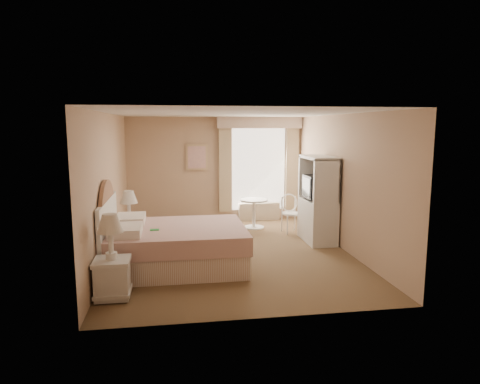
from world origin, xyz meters
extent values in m
cube|color=brown|center=(0.00, 0.00, 0.00)|extent=(4.20, 5.50, 0.01)
cube|color=silver|center=(0.00, 0.00, 2.50)|extent=(4.20, 5.50, 0.01)
cube|color=tan|center=(0.00, 2.75, 1.25)|extent=(4.20, 0.01, 2.50)
cube|color=tan|center=(0.00, -2.75, 1.25)|extent=(4.20, 0.01, 2.50)
cube|color=tan|center=(-2.10, 0.00, 1.25)|extent=(0.01, 5.50, 2.50)
cube|color=tan|center=(2.10, 0.00, 1.25)|extent=(0.01, 5.50, 2.50)
cube|color=white|center=(1.05, 2.72, 1.25)|extent=(1.30, 0.02, 2.00)
cube|color=tan|center=(0.22, 2.67, 1.25)|extent=(0.30, 0.08, 2.05)
cube|color=tan|center=(1.88, 2.67, 1.25)|extent=(0.30, 0.08, 2.05)
cube|color=tan|center=(1.05, 2.63, 2.37)|extent=(2.05, 0.20, 0.28)
cube|color=beige|center=(1.05, 2.63, 0.21)|extent=(1.00, 0.22, 0.42)
cube|color=tan|center=(-0.45, 2.72, 1.55)|extent=(0.52, 0.03, 0.62)
cube|color=beige|center=(-0.45, 2.70, 1.55)|extent=(0.42, 0.02, 0.52)
cube|color=tan|center=(-1.00, -0.66, 0.19)|extent=(2.18, 1.66, 0.37)
cube|color=#CDA59A|center=(-1.00, -0.66, 0.52)|extent=(2.25, 1.73, 0.29)
cube|color=#F0E1D1|center=(-1.74, -1.06, 0.73)|extent=(0.47, 0.64, 0.15)
cube|color=#F0E1D1|center=(-1.74, -0.27, 0.73)|extent=(0.47, 0.64, 0.15)
cube|color=green|center=(-1.32, -0.82, 0.67)|extent=(0.14, 0.10, 0.01)
cube|color=white|center=(-2.05, -0.66, 0.57)|extent=(0.06, 1.77, 1.14)
cylinder|color=#986551|center=(-2.05, -0.66, 0.68)|extent=(0.05, 1.56, 1.56)
cube|color=silver|center=(-1.84, -1.86, 0.25)|extent=(0.43, 0.43, 0.47)
cube|color=silver|center=(-1.84, -1.86, 0.52)|extent=(0.47, 0.47, 0.06)
cube|color=silver|center=(-1.84, -1.86, 0.09)|extent=(0.47, 0.47, 0.05)
cylinder|color=white|center=(-1.84, -1.86, 0.59)|extent=(0.15, 0.15, 0.09)
cylinder|color=white|center=(-1.84, -1.86, 0.78)|extent=(0.07, 0.07, 0.37)
cone|color=silver|center=(-1.84, -1.86, 1.03)|extent=(0.34, 0.34, 0.24)
cube|color=silver|center=(-1.84, 0.54, 0.24)|extent=(0.41, 0.41, 0.45)
cube|color=silver|center=(-1.84, 0.54, 0.49)|extent=(0.45, 0.45, 0.05)
cube|color=silver|center=(-1.84, 0.54, 0.09)|extent=(0.45, 0.45, 0.04)
cylinder|color=white|center=(-1.84, 0.54, 0.56)|extent=(0.14, 0.14, 0.09)
cylinder|color=white|center=(-1.84, 0.54, 0.74)|extent=(0.06, 0.06, 0.36)
cone|color=silver|center=(-1.84, 0.54, 0.98)|extent=(0.32, 0.32, 0.23)
cylinder|color=white|center=(0.77, 1.81, 0.01)|extent=(0.46, 0.46, 0.03)
cylinder|color=white|center=(0.77, 1.81, 0.33)|extent=(0.07, 0.07, 0.62)
cylinder|color=silver|center=(0.77, 1.81, 0.64)|extent=(0.62, 0.62, 0.04)
cylinder|color=white|center=(1.35, 1.08, 0.20)|extent=(0.03, 0.03, 0.41)
cylinder|color=white|center=(1.66, 1.13, 0.20)|extent=(0.03, 0.03, 0.41)
cylinder|color=white|center=(1.31, 1.39, 0.20)|extent=(0.03, 0.03, 0.41)
cylinder|color=white|center=(1.61, 1.43, 0.20)|extent=(0.03, 0.03, 0.41)
cylinder|color=silver|center=(1.48, 1.26, 0.42)|extent=(0.45, 0.45, 0.04)
torus|color=white|center=(1.47, 1.38, 0.63)|extent=(0.40, 0.15, 0.39)
cylinder|color=white|center=(1.31, 1.39, 0.59)|extent=(0.03, 0.03, 0.36)
cylinder|color=white|center=(1.61, 1.43, 0.59)|extent=(0.03, 0.03, 0.36)
cube|color=silver|center=(1.81, 0.50, 0.42)|extent=(0.51, 1.03, 0.84)
cube|color=silver|center=(1.81, 0.03, 1.26)|extent=(0.51, 0.07, 0.84)
cube|color=silver|center=(1.81, 0.98, 1.26)|extent=(0.51, 0.07, 0.84)
cube|color=silver|center=(1.81, 0.50, 1.68)|extent=(0.51, 1.03, 0.06)
cube|color=silver|center=(2.04, 0.50, 1.26)|extent=(0.04, 1.03, 0.84)
cube|color=black|center=(1.79, 0.50, 1.10)|extent=(0.45, 0.56, 0.45)
cube|color=black|center=(1.56, 0.50, 1.10)|extent=(0.02, 0.47, 0.37)
camera|label=1|loc=(-1.01, -7.49, 2.28)|focal=32.00mm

